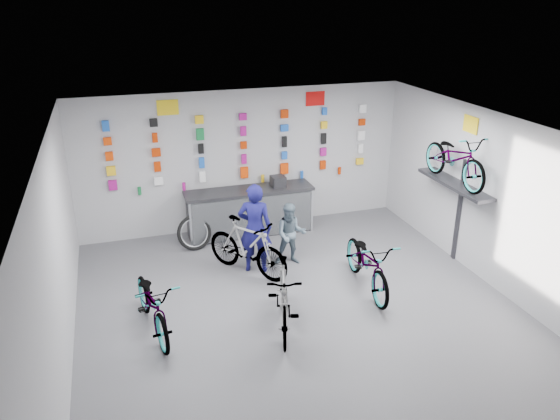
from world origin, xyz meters
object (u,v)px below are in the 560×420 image
object	(u,v)px
bike_left	(153,303)
clerk	(255,228)
bike_center	(284,298)
bike_right	(368,262)
customer	(291,234)
counter	(250,212)
bike_service	(247,247)

from	to	relation	value
bike_left	clerk	bearing A→B (deg)	27.06
bike_center	bike_right	size ratio (longest dim) A/B	0.92
clerk	customer	world-z (taller)	clerk
bike_center	bike_left	bearing A→B (deg)	-179.08
clerk	bike_center	bearing A→B (deg)	109.77
counter	bike_right	xyz separation A→B (m)	(1.35, -2.88, 0.02)
bike_right	counter	bearing A→B (deg)	120.27
counter	customer	world-z (taller)	customer
bike_service	customer	distance (m)	0.89
bike_left	customer	size ratio (longest dim) A/B	1.50
counter	clerk	size ratio (longest dim) A/B	1.59
bike_right	customer	bearing A→B (deg)	131.56
bike_left	clerk	xyz separation A→B (m)	(1.99, 1.42, 0.37)
bike_left	clerk	distance (m)	2.47
counter	bike_center	bearing A→B (deg)	-96.44
counter	bike_service	xyz separation A→B (m)	(-0.49, -1.71, 0.05)
bike_center	customer	distance (m)	2.16
customer	bike_right	bearing A→B (deg)	-39.13
bike_left	bike_center	size ratio (longest dim) A/B	1.03
counter	bike_left	xyz separation A→B (m)	(-2.31, -3.06, -0.01)
clerk	bike_service	bearing A→B (deg)	45.56
bike_left	bike_center	distance (m)	1.98
bike_left	bike_service	world-z (taller)	bike_service
bike_center	clerk	distance (m)	1.97
counter	bike_left	world-z (taller)	counter
bike_right	bike_service	world-z (taller)	bike_service
counter	customer	bearing A→B (deg)	-76.13
bike_service	customer	bearing A→B (deg)	-27.99
bike_right	customer	xyz separation A→B (m)	(-0.96, 1.30, 0.10)
bike_left	counter	bearing A→B (deg)	44.52
bike_left	bike_service	bearing A→B (deg)	28.05
bike_center	bike_service	size ratio (longest dim) A/B	0.99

